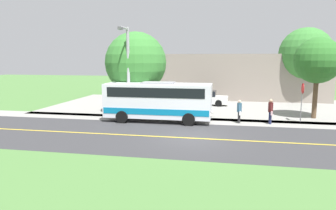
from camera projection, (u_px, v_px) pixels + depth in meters
ground_plane at (191, 138)px, 17.99m from camera, size 120.00×120.00×0.00m
road_surface at (191, 138)px, 17.99m from camera, size 8.00×100.00×0.01m
sidewalk at (199, 121)px, 23.04m from camera, size 2.40×100.00×0.01m
parking_lot_surface at (237, 107)px, 29.47m from camera, size 14.00×36.00×0.01m
road_centre_line at (191, 138)px, 17.99m from camera, size 0.16×100.00×0.00m
shuttle_bus_front at (158, 100)px, 22.68m from camera, size 2.67×7.99×2.94m
pedestrian_with_bags at (271, 111)px, 21.79m from camera, size 0.72×0.34×1.79m
pedestrian_waiting at (239, 111)px, 22.11m from camera, size 0.72×0.34×1.70m
stop_sign at (302, 96)px, 22.23m from camera, size 0.76×0.07×2.88m
street_light_pole at (128, 69)px, 23.12m from camera, size 1.97×0.24×7.01m
parked_car_near at (205, 98)px, 30.85m from camera, size 2.17×4.48×1.45m
tree_curbside at (136, 63)px, 25.55m from camera, size 5.16×5.16×6.89m
tree_lot_edge at (306, 54)px, 32.22m from camera, size 5.57×5.57×7.89m
tree_distant at (318, 61)px, 23.34m from camera, size 3.54×3.54×6.29m
commercial_building at (222, 75)px, 38.12m from camera, size 10.00×23.26×5.14m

